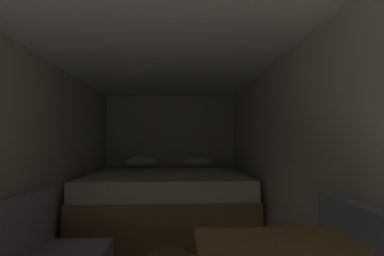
{
  "coord_description": "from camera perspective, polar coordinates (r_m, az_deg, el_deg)",
  "views": [
    {
      "loc": [
        0.18,
        -0.54,
        1.23
      ],
      "look_at": [
        0.31,
        2.46,
        1.38
      ],
      "focal_mm": 24.69,
      "sensor_mm": 36.0,
      "label": 1
    }
  ],
  "objects": [
    {
      "name": "bed",
      "position": [
        3.92,
        -5.25,
        -15.03
      ],
      "size": [
        2.18,
        1.82,
        0.96
      ],
      "color": "#9E7247",
      "rests_on": "ground"
    },
    {
      "name": "wall_right",
      "position": [
        2.51,
        21.08,
        -7.49
      ],
      "size": [
        0.05,
        4.97,
        2.03
      ],
      "primitive_type": "cube",
      "color": "beige",
      "rests_on": "ground"
    },
    {
      "name": "wall_left",
      "position": [
        2.67,
        -33.21,
        -6.93
      ],
      "size": [
        0.05,
        4.97,
        2.03
      ],
      "primitive_type": "cube",
      "color": "beige",
      "rests_on": "ground"
    },
    {
      "name": "ceiling_slab",
      "position": [
        2.44,
        -6.84,
        17.04
      ],
      "size": [
        2.4,
        4.97,
        0.05
      ],
      "primitive_type": "cube",
      "color": "white",
      "rests_on": "wall_left"
    },
    {
      "name": "wall_back",
      "position": [
        4.81,
        -4.67,
        -5.29
      ],
      "size": [
        2.4,
        0.05,
        2.03
      ],
      "primitive_type": "cube",
      "color": "beige",
      "rests_on": "ground"
    }
  ]
}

